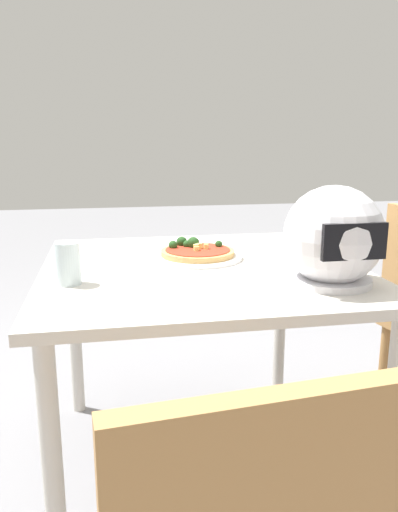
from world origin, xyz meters
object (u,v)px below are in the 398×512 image
(pizza, at_px, (196,251))
(motorcycle_helmet, at_px, (333,238))
(dining_table, at_px, (200,290))
(drinking_glass, at_px, (68,264))

(pizza, relative_size, motorcycle_helmet, 0.90)
(dining_table, bearing_deg, drinking_glass, 19.79)
(motorcycle_helmet, distance_m, drinking_glass, 0.74)
(motorcycle_helmet, bearing_deg, drinking_glass, -10.08)
(dining_table, distance_m, pizza, 0.15)
(motorcycle_helmet, relative_size, drinking_glass, 2.33)
(dining_table, height_order, motorcycle_helmet, motorcycle_helmet)
(dining_table, xyz_separation_m, pizza, (-0.00, -0.10, 0.11))
(pizza, xyz_separation_m, motorcycle_helmet, (-0.32, 0.38, 0.11))
(drinking_glass, bearing_deg, motorcycle_helmet, 169.92)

